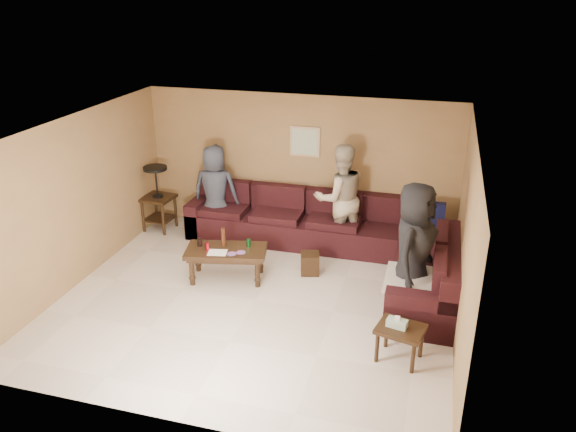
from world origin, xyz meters
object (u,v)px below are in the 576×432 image
(end_table_left, at_px, (158,197))
(person_middle, at_px, (340,198))
(person_left, at_px, (215,191))
(coffee_table, at_px, (226,254))
(person_right, at_px, (413,250))
(side_table_right, at_px, (400,332))
(waste_bin, at_px, (310,263))
(sectional_sofa, at_px, (332,242))

(end_table_left, relative_size, person_middle, 0.65)
(person_left, bearing_deg, person_middle, 172.58)
(coffee_table, relative_size, end_table_left, 1.09)
(person_left, height_order, person_right, person_right)
(person_middle, bearing_deg, side_table_right, 84.57)
(waste_bin, xyz_separation_m, person_right, (1.57, -0.68, 0.77))
(side_table_right, relative_size, waste_bin, 1.89)
(sectional_sofa, bearing_deg, person_middle, 88.33)
(person_left, bearing_deg, sectional_sofa, 160.46)
(side_table_right, distance_m, person_middle, 3.13)
(sectional_sofa, bearing_deg, waste_bin, -116.23)
(person_left, relative_size, person_middle, 0.89)
(end_table_left, bearing_deg, waste_bin, -16.56)
(coffee_table, relative_size, side_table_right, 2.05)
(side_table_right, relative_size, person_middle, 0.34)
(person_right, bearing_deg, end_table_left, 86.15)
(side_table_right, bearing_deg, person_middle, 114.28)
(person_left, xyz_separation_m, person_right, (3.52, -1.67, 0.11))
(coffee_table, relative_size, person_right, 0.70)
(coffee_table, relative_size, person_middle, 0.71)
(person_right, bearing_deg, sectional_sofa, 63.04)
(sectional_sofa, bearing_deg, coffee_table, -144.74)
(end_table_left, height_order, person_left, person_left)
(waste_bin, xyz_separation_m, person_middle, (0.27, 0.99, 0.75))
(sectional_sofa, bearing_deg, person_left, 167.74)
(waste_bin, relative_size, person_middle, 0.18)
(waste_bin, bearing_deg, end_table_left, 163.44)
(person_right, bearing_deg, person_middle, 53.18)
(person_left, bearing_deg, end_table_left, -2.85)
(waste_bin, relative_size, person_left, 0.20)
(coffee_table, xyz_separation_m, end_table_left, (-1.86, 1.41, 0.20))
(sectional_sofa, distance_m, waste_bin, 0.59)
(side_table_right, bearing_deg, sectional_sofa, 118.76)
(coffee_table, height_order, waste_bin, coffee_table)
(side_table_right, distance_m, person_left, 4.50)
(end_table_left, distance_m, person_left, 1.11)
(end_table_left, height_order, waste_bin, end_table_left)
(sectional_sofa, height_order, side_table_right, sectional_sofa)
(coffee_table, distance_m, person_right, 2.81)
(side_table_right, xyz_separation_m, person_right, (0.04, 1.15, 0.54))
(side_table_right, bearing_deg, coffee_table, 154.22)
(side_table_right, bearing_deg, waste_bin, 130.06)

